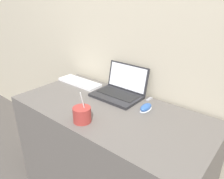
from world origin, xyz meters
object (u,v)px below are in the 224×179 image
object	(u,v)px
drink_cup	(82,114)
external_keyboard	(80,82)
computer_mouse	(146,108)
laptop	(120,90)
usb_stick	(149,99)

from	to	relation	value
drink_cup	external_keyboard	world-z (taller)	drink_cup
computer_mouse	laptop	bearing A→B (deg)	164.86
laptop	external_keyboard	size ratio (longest dim) A/B	0.89
drink_cup	computer_mouse	world-z (taller)	drink_cup
laptop	drink_cup	xyz separation A→B (m)	(0.05, -0.42, 0.00)
computer_mouse	external_keyboard	bearing A→B (deg)	176.39
computer_mouse	external_keyboard	distance (m)	0.66
drink_cup	laptop	bearing A→B (deg)	96.64
laptop	external_keyboard	bearing A→B (deg)	-175.90
laptop	external_keyboard	xyz separation A→B (m)	(-0.40, -0.03, -0.04)
laptop	usb_stick	bearing A→B (deg)	20.21
drink_cup	usb_stick	bearing A→B (deg)	72.94
laptop	usb_stick	size ratio (longest dim) A/B	5.59
drink_cup	usb_stick	world-z (taller)	drink_cup
laptop	computer_mouse	distance (m)	0.27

